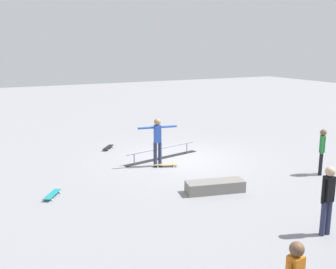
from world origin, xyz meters
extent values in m
plane|color=gray|center=(0.00, 0.00, 0.00)|extent=(60.00, 60.00, 0.00)
cube|color=black|center=(0.52, -0.49, 0.01)|extent=(3.22, 0.92, 0.01)
cylinder|color=gray|center=(-0.68, -0.75, 0.19)|extent=(0.04, 0.04, 0.39)
cylinder|color=gray|center=(1.73, -0.23, 0.19)|extent=(0.04, 0.04, 0.39)
cylinder|color=gray|center=(0.52, -0.49, 0.39)|extent=(3.02, 0.70, 0.05)
cube|color=gray|center=(0.68, 3.30, 0.16)|extent=(1.74, 0.90, 0.33)
cylinder|color=#2D3351|center=(1.17, 0.33, 0.42)|extent=(0.14, 0.14, 0.85)
cylinder|color=#2D3351|center=(1.01, 0.35, 0.42)|extent=(0.14, 0.14, 0.85)
cube|color=#2D51B7|center=(1.09, 0.34, 1.15)|extent=(0.25, 0.23, 0.60)
sphere|color=#A87A56|center=(1.09, 0.34, 1.56)|extent=(0.23, 0.23, 0.23)
cylinder|color=#2D51B7|center=(1.48, 0.28, 1.38)|extent=(0.57, 0.17, 0.08)
cylinder|color=#2D51B7|center=(0.70, 0.41, 1.38)|extent=(0.57, 0.17, 0.08)
cube|color=tan|center=(0.87, 0.51, 0.08)|extent=(0.82, 0.48, 0.02)
cylinder|color=white|center=(1.16, 0.51, 0.03)|extent=(0.06, 0.05, 0.05)
cylinder|color=white|center=(1.08, 0.30, 0.03)|extent=(0.06, 0.05, 0.05)
cylinder|color=white|center=(0.66, 0.72, 0.03)|extent=(0.06, 0.05, 0.05)
cylinder|color=white|center=(0.57, 0.50, 0.03)|extent=(0.06, 0.05, 0.05)
cylinder|color=#2D3351|center=(-0.12, 6.57, 0.40)|extent=(0.12, 0.12, 0.79)
cylinder|color=#2D3351|center=(0.04, 6.56, 0.40)|extent=(0.12, 0.12, 0.79)
cube|color=black|center=(-0.04, 6.57, 1.07)|extent=(0.22, 0.19, 0.56)
sphere|color=tan|center=(-0.04, 6.57, 1.46)|extent=(0.21, 0.21, 0.21)
cylinder|color=black|center=(-0.18, 6.58, 1.02)|extent=(0.08, 0.08, 0.53)
cylinder|color=black|center=(0.10, 6.56, 1.02)|extent=(0.08, 0.08, 0.53)
cylinder|color=black|center=(-3.16, 3.55, 0.38)|extent=(0.16, 0.16, 0.75)
cylinder|color=black|center=(-3.27, 3.45, 0.38)|extent=(0.16, 0.16, 0.75)
cube|color=#2D8C42|center=(-3.22, 3.50, 1.02)|extent=(0.26, 0.26, 0.53)
sphere|color=brown|center=(-3.22, 3.50, 1.39)|extent=(0.20, 0.20, 0.20)
cylinder|color=#2D8C42|center=(-3.12, 3.59, 0.97)|extent=(0.10, 0.10, 0.50)
cylinder|color=#2D8C42|center=(-3.31, 3.41, 0.97)|extent=(0.10, 0.10, 0.50)
sphere|color=brown|center=(2.92, 8.63, 1.40)|extent=(0.21, 0.21, 0.21)
cube|color=black|center=(1.88, -2.66, 0.08)|extent=(0.65, 0.75, 0.02)
cylinder|color=white|center=(1.96, -2.38, 0.03)|extent=(0.06, 0.06, 0.05)
cylinder|color=white|center=(2.14, -2.52, 0.03)|extent=(0.06, 0.06, 0.05)
cylinder|color=white|center=(1.62, -2.80, 0.03)|extent=(0.06, 0.06, 0.05)
cylinder|color=white|center=(1.80, -2.95, 0.03)|extent=(0.06, 0.06, 0.05)
cube|color=teal|center=(4.89, 1.60, 0.08)|extent=(0.61, 0.78, 0.02)
cylinder|color=white|center=(4.83, 1.31, 0.03)|extent=(0.05, 0.06, 0.05)
cylinder|color=white|center=(4.64, 1.44, 0.03)|extent=(0.05, 0.06, 0.05)
cylinder|color=white|center=(5.14, 1.76, 0.03)|extent=(0.05, 0.06, 0.05)
cylinder|color=white|center=(4.94, 1.89, 0.03)|extent=(0.05, 0.06, 0.05)
camera|label=1|loc=(6.64, 12.17, 4.07)|focal=42.23mm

